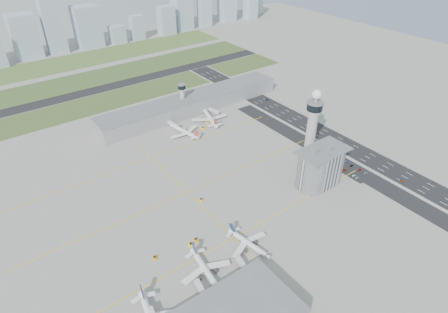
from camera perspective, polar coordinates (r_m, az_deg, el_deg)
ground at (r=292.76m, az=4.09°, el=-5.51°), size 1000.00×1000.00×0.00m
grass_strip_0 at (r=454.98m, az=-16.64°, el=8.32°), size 480.00×50.00×0.08m
grass_strip_1 at (r=521.37m, az=-19.81°, el=10.98°), size 480.00×60.00×0.08m
grass_strip_2 at (r=594.45m, az=-22.44°, el=13.13°), size 480.00×70.00×0.08m
runway at (r=487.41m, az=-18.31°, el=9.73°), size 480.00×22.00×0.10m
highway at (r=365.59m, az=18.06°, el=1.54°), size 28.00×500.00×0.10m
barrier_left at (r=355.25m, az=16.70°, el=0.92°), size 0.60×500.00×1.20m
barrier_right at (r=375.63m, az=19.38°, el=2.28°), size 0.60×500.00×1.20m
landside_road at (r=343.06m, az=16.80°, el=-0.48°), size 18.00×260.00×0.08m
parking_lot at (r=336.22m, az=18.14°, el=-1.51°), size 20.00×44.00×0.10m
taxiway_line_h_0 at (r=256.80m, az=1.47°, el=-12.30°), size 260.00×0.60×0.01m
taxiway_line_h_1 at (r=293.77m, az=-5.73°, el=-5.45°), size 260.00×0.60×0.01m
taxiway_line_h_2 at (r=337.43m, az=-11.08°, el=-0.19°), size 260.00×0.60×0.01m
taxiway_line_v at (r=293.77m, az=-5.73°, el=-5.45°), size 0.60×260.00×0.01m
control_tower at (r=322.03m, az=13.33°, el=5.05°), size 14.00×14.00×64.50m
secondary_tower at (r=403.07m, az=-6.37°, el=9.20°), size 8.60×8.60×31.90m
admin_building at (r=302.86m, az=14.48°, el=-1.53°), size 42.00×24.00×33.50m
terminal_pier at (r=410.67m, az=-4.93°, el=8.08°), size 210.00×32.00×15.80m
airplane_near_b at (r=232.89m, az=-2.67°, el=-16.71°), size 36.57×41.62×10.69m
airplane_near_c at (r=248.17m, az=3.93°, el=-12.81°), size 35.50×39.86×9.91m
airplane_far_a at (r=365.87m, az=-6.12°, el=4.17°), size 40.30×44.91×10.96m
airplane_far_b at (r=389.31m, az=-2.27°, el=6.41°), size 49.52×53.98×12.54m
jet_bridge_near_1 at (r=222.50m, az=-2.70°, el=-21.17°), size 5.39×14.31×5.70m
jet_bridge_near_2 at (r=233.43m, az=3.70°, el=-17.57°), size 5.39×14.31×5.70m
jet_bridge_far_0 at (r=384.03m, az=-8.42°, el=5.06°), size 5.39×14.31×5.70m
jet_bridge_far_1 at (r=406.55m, az=-2.24°, el=7.12°), size 5.39×14.31×5.70m
tug_0 at (r=247.95m, az=-10.52°, el=-14.90°), size 3.60×3.81×1.83m
tug_1 at (r=255.00m, az=-4.35°, el=-12.53°), size 3.18×3.80×1.89m
tug_2 at (r=252.26m, az=-5.08°, el=-13.20°), size 4.08×4.16×2.01m
tug_3 at (r=284.70m, az=-3.52°, el=-6.58°), size 3.61×3.79×1.82m
tug_4 at (r=375.33m, az=-3.19°, el=4.36°), size 4.37×4.23×2.10m
tug_5 at (r=386.80m, az=-2.59°, el=5.30°), size 3.23×3.61×1.74m
car_lot_0 at (r=324.84m, az=19.63°, el=-3.07°), size 3.87×1.56×1.32m
car_lot_1 at (r=326.80m, az=19.25°, el=-2.75°), size 4.03×1.95×1.27m
car_lot_2 at (r=330.62m, az=17.81°, el=-1.97°), size 4.89×2.85×1.28m
car_lot_3 at (r=333.28m, az=17.19°, el=-1.54°), size 4.20×1.93×1.19m
car_lot_4 at (r=336.93m, az=16.64°, el=-1.02°), size 3.40×1.62×1.12m
car_lot_5 at (r=341.15m, az=15.37°, el=-0.32°), size 3.50×1.27×1.15m
car_lot_6 at (r=332.72m, az=20.77°, el=-2.39°), size 4.63×2.22×1.27m
car_lot_7 at (r=335.73m, az=20.02°, el=-1.87°), size 4.38×2.32×1.21m
car_lot_8 at (r=338.27m, az=18.86°, el=-1.32°), size 3.48×1.58×1.16m
car_lot_9 at (r=342.26m, az=18.13°, el=-0.71°), size 3.93×1.39×1.29m
car_lot_10 at (r=343.07m, az=17.48°, el=-0.50°), size 4.49×2.33×1.21m
car_lot_11 at (r=345.34m, az=16.70°, el=-0.10°), size 4.18×1.76×1.21m
car_hw_0 at (r=335.39m, az=25.47°, el=-3.37°), size 1.54×3.30×1.09m
car_hw_1 at (r=384.08m, az=13.59°, el=4.05°), size 1.29×3.64×1.19m
car_hw_2 at (r=437.58m, az=6.55°, el=8.60°), size 2.06×4.04×1.09m
car_hw_4 at (r=472.39m, az=0.14°, el=10.78°), size 1.92×3.94×1.29m
skyline_bldg_7 at (r=632.46m, az=-28.10°, el=15.86°), size 35.76×28.61×61.22m
skyline_bldg_8 at (r=631.83m, az=-24.67°, el=17.78°), size 26.33×21.06×83.39m
skyline_bldg_9 at (r=647.17m, az=-20.12°, el=18.07°), size 36.96×29.57×62.11m
skyline_bldg_10 at (r=656.90m, az=-15.92°, el=17.43°), size 23.01×18.41×27.75m
skyline_bldg_11 at (r=667.95m, az=-13.10°, el=18.58°), size 20.22×16.18×38.97m
skyline_bldg_12 at (r=687.96m, az=-8.79°, el=19.80°), size 26.14×20.92×46.89m
skyline_bldg_13 at (r=713.01m, az=-6.47°, el=21.86°), size 32.26×25.81×81.20m
skyline_bldg_14 at (r=731.08m, az=-3.00°, el=21.81°), size 21.59×17.28×68.75m
skyline_bldg_15 at (r=771.78m, az=0.46°, el=22.28°), size 30.25×24.20×63.40m
skyline_bldg_16 at (r=782.07m, az=4.11°, el=22.66°), size 23.04×18.43×71.56m
skyline_bldg_17 at (r=828.74m, az=4.85°, el=22.18°), size 22.64×18.11×41.06m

